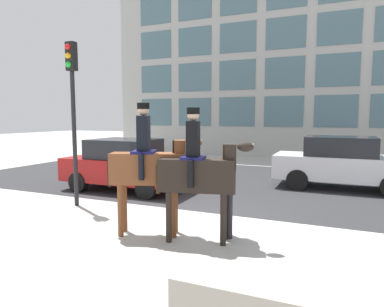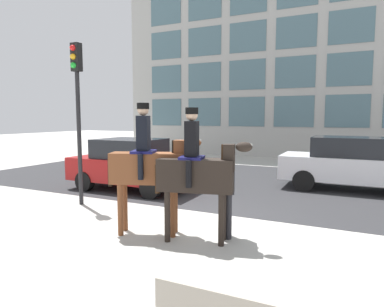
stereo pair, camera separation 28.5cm
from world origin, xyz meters
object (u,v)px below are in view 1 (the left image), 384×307
Objects in this scene: mounted_horse_companion at (198,172)px; traffic_light at (73,98)px; street_car_far_lane at (342,162)px; mounted_horse_lead at (149,166)px; pedestrian_bystander at (229,185)px; street_car_near_lane at (127,164)px.

traffic_light is (-3.97, 1.13, 1.50)m from mounted_horse_companion.
traffic_light is (-6.49, -5.11, 1.96)m from street_car_far_lane.
mounted_horse_companion is at bearing -17.91° from mounted_horse_lead.
pedestrian_bystander is 0.41× the size of street_car_far_lane.
street_car_far_lane is (2.06, 5.82, -0.17)m from pedestrian_bystander.
street_car_far_lane is (6.39, 2.89, 0.04)m from street_car_near_lane.
street_car_far_lane is (3.55, 6.28, -0.52)m from mounted_horse_lead.
traffic_light is at bearing -92.68° from street_car_near_lane.
mounted_horse_lead reaches higher than pedestrian_bystander.
street_car_near_lane is at bearing -51.74° from pedestrian_bystander.
street_car_far_lane reaches higher than street_car_near_lane.
street_car_near_lane is (-2.84, 3.40, -0.56)m from mounted_horse_lead.
mounted_horse_lead is 0.62× the size of traffic_light.
street_car_far_lane is (2.52, 6.24, -0.46)m from mounted_horse_companion.
mounted_horse_lead is 1.49× the size of pedestrian_bystander.
mounted_horse_companion is 5.15m from street_car_near_lane.
street_car_near_lane is at bearing 87.32° from traffic_light.
pedestrian_bystander is 0.44× the size of street_car_near_lane.
street_car_near_lane is (-3.87, 3.36, -0.50)m from mounted_horse_companion.
traffic_light reaches higher than pedestrian_bystander.
street_car_near_lane is 0.94× the size of traffic_light.
street_car_far_lane is at bearing 38.22° from traffic_light.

